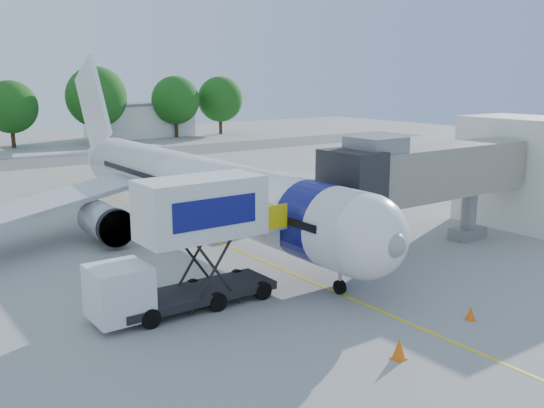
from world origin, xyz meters
TOP-DOWN VIEW (x-y plane):
  - ground at (0.00, 0.00)m, footprint 160.00×160.00m
  - guidance_line at (0.00, 0.00)m, footprint 0.15×70.00m
  - taxiway_strip at (0.00, 42.00)m, footprint 120.00×10.00m
  - aircraft at (0.00, 4.12)m, footprint 34.17×37.73m
  - jet_bridge at (7.99, -7.00)m, footprint 13.90×3.20m
  - terminal_stub at (18.50, -7.00)m, footprint 5.00×8.00m
  - catering_hiloader at (-6.27, -7.00)m, footprint 8.50×2.44m
  - ground_tug at (-2.07, -16.26)m, footprint 4.00×2.57m
  - safety_cone_a at (2.25, -14.79)m, footprint 0.38×0.38m
  - safety_cone_b at (-2.64, -15.47)m, footprint 0.48×0.48m
  - outbuilding_right at (22.00, 62.00)m, footprint 16.40×7.40m
  - tree_d at (1.91, 58.04)m, footprint 7.06×7.06m
  - tree_e at (13.05, 56.20)m, footprint 8.54×8.54m
  - tree_f at (26.28, 57.94)m, footprint 7.49×7.49m
  - tree_g at (34.70, 58.43)m, footprint 7.41×7.41m

SIDE VIEW (x-z plane):
  - ground at x=0.00m, z-range 0.00..0.00m
  - taxiway_strip at x=0.00m, z-range 0.00..0.01m
  - guidance_line at x=0.00m, z-range 0.00..0.01m
  - safety_cone_a at x=2.25m, z-range -0.01..0.59m
  - safety_cone_b at x=-2.64m, z-range -0.02..0.74m
  - ground_tug at x=-2.07m, z-range 0.04..1.52m
  - outbuilding_right at x=22.00m, z-range 0.01..5.31m
  - catering_hiloader at x=-6.27m, z-range 0.01..5.51m
  - aircraft at x=0.00m, z-range -2.73..8.62m
  - terminal_stub at x=18.50m, z-range 0.00..7.00m
  - jet_bridge at x=7.99m, z-range 1.04..7.64m
  - tree_d at x=1.91m, z-range 0.96..9.97m
  - tree_g at x=34.70m, z-range 1.01..10.45m
  - tree_f at x=26.28m, z-range 1.02..10.57m
  - tree_e at x=13.05m, z-range 1.16..12.05m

